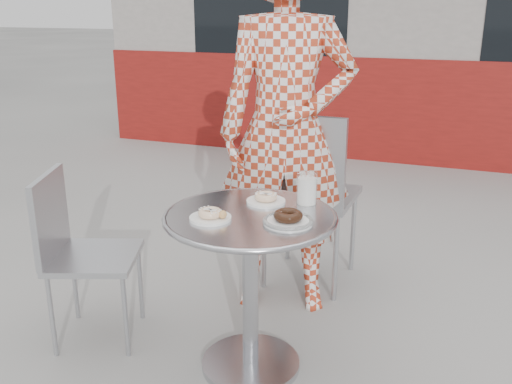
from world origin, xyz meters
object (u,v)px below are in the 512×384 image
(chair_far, at_px, (309,230))
(plate_near, at_px, (211,215))
(milk_cup, at_px, (307,189))
(plate_far, at_px, (266,199))
(plate_checker, at_px, (288,219))
(chair_left, at_px, (95,289))
(bistro_table, at_px, (250,254))
(seated_person, at_px, (287,131))

(chair_far, xyz_separation_m, plate_near, (-0.13, -0.98, 0.41))
(chair_far, distance_m, milk_cup, 0.84)
(plate_far, distance_m, plate_near, 0.29)
(plate_far, height_order, milk_cup, milk_cup)
(plate_near, bearing_deg, plate_checker, 12.68)
(chair_left, relative_size, plate_checker, 4.12)
(chair_left, relative_size, plate_far, 4.86)
(chair_far, xyz_separation_m, plate_far, (0.00, -0.73, 0.41))
(bistro_table, xyz_separation_m, seated_person, (-0.05, 0.61, 0.37))
(milk_cup, bearing_deg, plate_near, -133.90)
(plate_checker, bearing_deg, seated_person, 108.32)
(milk_cup, bearing_deg, plate_far, -163.84)
(bistro_table, relative_size, milk_cup, 5.25)
(chair_left, bearing_deg, bistro_table, -108.21)
(seated_person, bearing_deg, plate_checker, -89.19)
(chair_left, height_order, plate_far, chair_left)
(bistro_table, distance_m, seated_person, 0.72)
(plate_near, distance_m, milk_cup, 0.42)
(seated_person, height_order, milk_cup, seated_person)
(chair_left, distance_m, milk_cup, 1.08)
(bistro_table, relative_size, plate_checker, 3.65)
(chair_left, bearing_deg, chair_far, -60.25)
(chair_left, relative_size, plate_near, 4.88)
(chair_left, height_order, milk_cup, milk_cup)
(chair_far, height_order, plate_far, chair_far)
(chair_far, bearing_deg, milk_cup, 105.08)
(plate_near, bearing_deg, bistro_table, 40.54)
(chair_far, bearing_deg, chair_left, 51.52)
(plate_far, xyz_separation_m, plate_near, (-0.13, -0.26, 0.00))
(seated_person, relative_size, plate_far, 11.11)
(seated_person, bearing_deg, plate_far, -100.23)
(chair_far, distance_m, plate_checker, 1.02)
(chair_left, height_order, plate_checker, chair_left)
(plate_checker, distance_m, milk_cup, 0.24)
(plate_far, distance_m, plate_checker, 0.25)
(bistro_table, distance_m, milk_cup, 0.35)
(plate_far, bearing_deg, plate_checker, -50.85)
(chair_left, height_order, plate_near, chair_left)
(plate_checker, height_order, milk_cup, milk_cup)
(plate_far, distance_m, milk_cup, 0.17)
(chair_far, bearing_deg, bistro_table, 91.03)
(chair_far, distance_m, plate_far, 0.83)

